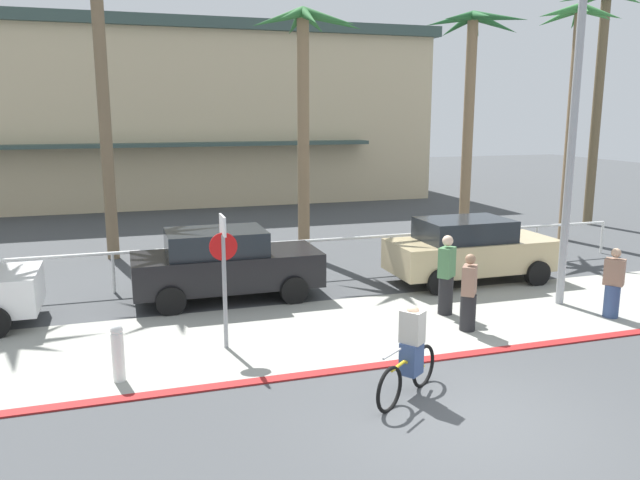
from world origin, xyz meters
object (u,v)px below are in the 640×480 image
object	(u,v)px
palm_tree_5	(472,71)
palm_tree_3	(98,15)
bollard_1	(118,352)
palm_tree_4	(304,71)
palm_tree_7	(602,56)
pedestrian_0	(446,278)
streetlight_curb	(581,118)
car_black_1	(225,264)
palm_tree_6	(575,74)
pedestrian_1	(469,296)
car_tan_2	(470,249)
stop_sign_bike_lane	(224,263)
pedestrian_2	(613,286)
cyclist_yellow_0	(410,354)

from	to	relation	value
palm_tree_5	palm_tree_3	bearing A→B (deg)	177.63
bollard_1	palm_tree_5	bearing A→B (deg)	37.58
palm_tree_4	palm_tree_7	distance (m)	12.69
palm_tree_7	pedestrian_0	size ratio (longest dim) A/B	5.03
bollard_1	palm_tree_4	bearing A→B (deg)	55.48
palm_tree_4	streetlight_curb	bearing A→B (deg)	-58.30
bollard_1	car_black_1	bearing A→B (deg)	59.82
palm_tree_7	pedestrian_0	distance (m)	15.22
bollard_1	palm_tree_6	distance (m)	17.63
pedestrian_0	pedestrian_1	world-z (taller)	pedestrian_0
streetlight_curb	car_tan_2	world-z (taller)	streetlight_curb
stop_sign_bike_lane	car_black_1	distance (m)	3.40
car_tan_2	stop_sign_bike_lane	bearing A→B (deg)	-157.40
streetlight_curb	stop_sign_bike_lane	bearing A→B (deg)	-178.39
palm_tree_5	car_tan_2	xyz separation A→B (m)	(-2.92, -5.22, -4.90)
streetlight_curb	pedestrian_2	size ratio (longest dim) A/B	4.83
stop_sign_bike_lane	palm_tree_5	bearing A→B (deg)	39.46
palm_tree_3	pedestrian_1	distance (m)	13.12
bollard_1	streetlight_curb	size ratio (longest dim) A/B	0.13
car_black_1	pedestrian_0	bearing A→B (deg)	-31.24
cyclist_yellow_0	pedestrian_0	distance (m)	4.29
streetlight_curb	cyclist_yellow_0	world-z (taller)	streetlight_curb
palm_tree_7	car_black_1	xyz separation A→B (m)	(-15.60, -5.94, -5.67)
pedestrian_1	cyclist_yellow_0	bearing A→B (deg)	-135.88
palm_tree_6	pedestrian_0	world-z (taller)	palm_tree_6
palm_tree_5	pedestrian_1	xyz separation A→B (m)	(-4.98, -8.62, -5.03)
palm_tree_6	pedestrian_1	world-z (taller)	palm_tree_6
palm_tree_4	palm_tree_6	distance (m)	9.39
bollard_1	cyclist_yellow_0	bearing A→B (deg)	-23.84
palm_tree_3	car_tan_2	bearing A→B (deg)	-32.44
palm_tree_6	palm_tree_7	world-z (taller)	palm_tree_7
pedestrian_1	car_tan_2	bearing A→B (deg)	58.88
palm_tree_4	palm_tree_3	bearing A→B (deg)	165.52
car_tan_2	palm_tree_5	bearing A→B (deg)	60.77
stop_sign_bike_lane	bollard_1	size ratio (longest dim) A/B	2.56
palm_tree_6	cyclist_yellow_0	xyz separation A→B (m)	(-10.59, -9.73, -4.97)
palm_tree_4	palm_tree_5	xyz separation A→B (m)	(6.22, 0.98, 0.16)
pedestrian_2	stop_sign_bike_lane	bearing A→B (deg)	175.04
palm_tree_4	pedestrian_0	xyz separation A→B (m)	(1.33, -6.56, -4.78)
palm_tree_3	pedestrian_2	bearing A→B (deg)	-41.95
palm_tree_6	pedestrian_2	size ratio (longest dim) A/B	5.12
palm_tree_7	pedestrian_1	bearing A→B (deg)	-139.15
stop_sign_bike_lane	pedestrian_2	distance (m)	8.38
palm_tree_3	cyclist_yellow_0	xyz separation A→B (m)	(4.50, -11.49, -6.45)
palm_tree_4	pedestrian_1	world-z (taller)	palm_tree_4
palm_tree_6	car_tan_2	distance (m)	8.70
palm_tree_4	pedestrian_2	bearing A→B (deg)	-59.25
bollard_1	palm_tree_4	xyz separation A→B (m)	(5.56, 8.09, 5.10)
palm_tree_4	cyclist_yellow_0	bearing A→B (deg)	-96.83
streetlight_curb	cyclist_yellow_0	bearing A→B (deg)	-150.34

